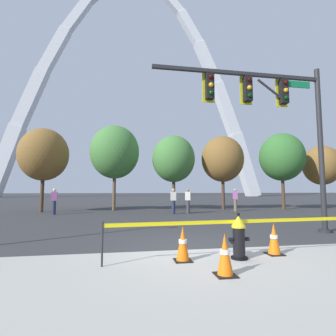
% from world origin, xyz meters
% --- Properties ---
extents(ground_plane, '(240.00, 240.00, 0.00)m').
position_xyz_m(ground_plane, '(0.00, 0.00, 0.00)').
color(ground_plane, '#333335').
extents(fire_hydrant, '(0.46, 0.48, 0.99)m').
position_xyz_m(fire_hydrant, '(0.78, -1.07, 0.47)').
color(fire_hydrant, black).
rests_on(fire_hydrant, ground).
extents(caution_tape_barrier, '(5.70, 0.40, 0.87)m').
position_xyz_m(caution_tape_barrier, '(0.72, -0.98, 0.61)').
color(caution_tape_barrier, '#232326').
rests_on(caution_tape_barrier, ground).
extents(traffic_cone_by_hydrant, '(0.36, 0.36, 0.73)m').
position_xyz_m(traffic_cone_by_hydrant, '(-0.47, -1.04, 0.36)').
color(traffic_cone_by_hydrant, black).
rests_on(traffic_cone_by_hydrant, ground).
extents(traffic_cone_mid_sidewalk, '(0.36, 0.36, 0.73)m').
position_xyz_m(traffic_cone_mid_sidewalk, '(1.74, -0.87, 0.36)').
color(traffic_cone_mid_sidewalk, black).
rests_on(traffic_cone_mid_sidewalk, ground).
extents(traffic_cone_curb_edge, '(0.36, 0.36, 0.73)m').
position_xyz_m(traffic_cone_curb_edge, '(0.06, -2.04, 0.36)').
color(traffic_cone_curb_edge, black).
rests_on(traffic_cone_curb_edge, ground).
extents(traffic_signal_gantry, '(6.42, 0.44, 6.00)m').
position_xyz_m(traffic_signal_gantry, '(3.59, 1.69, 4.27)').
color(traffic_signal_gantry, '#232326').
rests_on(traffic_signal_gantry, ground).
extents(monument_arch, '(60.69, 2.74, 53.78)m').
position_xyz_m(monument_arch, '(0.00, 50.78, 23.63)').
color(monument_arch, silver).
rests_on(monument_arch, ground).
extents(tree_far_left, '(3.27, 3.27, 5.73)m').
position_xyz_m(tree_far_left, '(-7.26, 11.93, 3.92)').
color(tree_far_left, '#473323').
rests_on(tree_far_left, ground).
extents(tree_left_mid, '(3.58, 3.58, 6.27)m').
position_xyz_m(tree_left_mid, '(-2.51, 12.48, 4.29)').
color(tree_left_mid, brown).
rests_on(tree_left_mid, ground).
extents(tree_center_left, '(3.21, 3.21, 5.61)m').
position_xyz_m(tree_center_left, '(1.87, 12.16, 3.84)').
color(tree_center_left, '#473323').
rests_on(tree_center_left, ground).
extents(tree_center_right, '(3.28, 3.28, 5.73)m').
position_xyz_m(tree_center_right, '(5.81, 12.29, 3.92)').
color(tree_center_right, '#473323').
rests_on(tree_center_right, ground).
extents(tree_right_mid, '(3.39, 3.39, 5.94)m').
position_xyz_m(tree_right_mid, '(10.36, 11.44, 4.06)').
color(tree_right_mid, '#473323').
rests_on(tree_right_mid, ground).
extents(tree_far_right, '(2.95, 2.95, 5.16)m').
position_xyz_m(tree_far_right, '(14.28, 11.91, 3.52)').
color(tree_far_right, '#473323').
rests_on(tree_far_right, ground).
extents(pedestrian_walking_left, '(0.39, 0.33, 1.59)m').
position_xyz_m(pedestrian_walking_left, '(5.97, 10.46, 0.82)').
color(pedestrian_walking_left, brown).
rests_on(pedestrian_walking_left, ground).
extents(pedestrian_standing_center, '(0.39, 0.33, 1.59)m').
position_xyz_m(pedestrian_standing_center, '(2.27, 9.41, 0.82)').
color(pedestrian_standing_center, '#38383D').
rests_on(pedestrian_standing_center, ground).
extents(pedestrian_walking_right, '(0.36, 0.23, 1.59)m').
position_xyz_m(pedestrian_walking_right, '(1.28, 9.22, 0.82)').
color(pedestrian_walking_right, '#232847').
rests_on(pedestrian_walking_right, ground).
extents(pedestrian_near_trees, '(0.37, 0.25, 1.59)m').
position_xyz_m(pedestrian_near_trees, '(-5.98, 10.10, 0.82)').
color(pedestrian_near_trees, '#232847').
rests_on(pedestrian_near_trees, ground).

